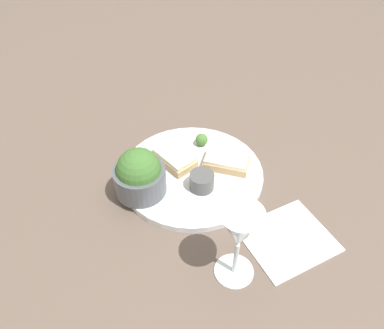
# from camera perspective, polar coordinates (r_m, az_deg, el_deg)

# --- Properties ---
(ground_plane) EXTENTS (4.00, 4.00, 0.00)m
(ground_plane) POSITION_cam_1_polar(r_m,az_deg,el_deg) (0.82, -0.00, -1.72)
(ground_plane) COLOR brown
(dinner_plate) EXTENTS (0.31, 0.31, 0.01)m
(dinner_plate) POSITION_cam_1_polar(r_m,az_deg,el_deg) (0.82, -0.00, -1.37)
(dinner_plate) COLOR silver
(dinner_plate) RESTS_ON ground_plane
(salad_bowl) EXTENTS (0.11, 0.11, 0.10)m
(salad_bowl) POSITION_cam_1_polar(r_m,az_deg,el_deg) (0.75, -8.02, -1.54)
(salad_bowl) COLOR #4C5156
(salad_bowl) RESTS_ON dinner_plate
(sauce_ramekin) EXTENTS (0.05, 0.05, 0.04)m
(sauce_ramekin) POSITION_cam_1_polar(r_m,az_deg,el_deg) (0.77, 1.51, -2.45)
(sauce_ramekin) COLOR #4C4C4C
(sauce_ramekin) RESTS_ON dinner_plate
(cheese_toast_near) EXTENTS (0.10, 0.06, 0.03)m
(cheese_toast_near) POSITION_cam_1_polar(r_m,az_deg,el_deg) (0.83, -2.68, 0.99)
(cheese_toast_near) COLOR tan
(cheese_toast_near) RESTS_ON dinner_plate
(cheese_toast_far) EXTENTS (0.11, 0.10, 0.03)m
(cheese_toast_far) POSITION_cam_1_polar(r_m,az_deg,el_deg) (0.82, 5.26, 0.48)
(cheese_toast_far) COLOR tan
(cheese_toast_far) RESTS_ON dinner_plate
(wine_glass) EXTENTS (0.07, 0.07, 0.16)m
(wine_glass) POSITION_cam_1_polar(r_m,az_deg,el_deg) (0.59, 7.24, -10.28)
(wine_glass) COLOR silver
(wine_glass) RESTS_ON ground_plane
(garnish) EXTENTS (0.03, 0.03, 0.03)m
(garnish) POSITION_cam_1_polar(r_m,az_deg,el_deg) (0.87, 1.48, 3.81)
(garnish) COLOR #477533
(garnish) RESTS_ON dinner_plate
(napkin) EXTENTS (0.18, 0.19, 0.01)m
(napkin) POSITION_cam_1_polar(r_m,az_deg,el_deg) (0.73, 14.42, -10.87)
(napkin) COLOR white
(napkin) RESTS_ON ground_plane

